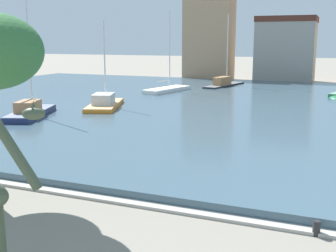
{
  "coord_description": "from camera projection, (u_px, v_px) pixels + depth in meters",
  "views": [
    {
      "loc": [
        6.58,
        -4.33,
        6.1
      ],
      "look_at": [
        -0.57,
        13.42,
        2.2
      ],
      "focal_mm": 45.46,
      "sensor_mm": 36.0,
      "label": 1
    }
  ],
  "objects": [
    {
      "name": "harbor_water",
      "position": [
        257.0,
        107.0,
        37.65
      ],
      "size": [
        77.09,
        47.45,
        0.42
      ],
      "primitive_type": "cube",
      "color": "#3D5666",
      "rests_on": "ground"
    },
    {
      "name": "quay_edge_coping",
      "position": [
        140.0,
        204.0,
        15.89
      ],
      "size": [
        77.09,
        0.5,
        0.12
      ],
      "primitive_type": "cube",
      "color": "#ADA89E",
      "rests_on": "ground"
    },
    {
      "name": "sailboat_orange",
      "position": [
        106.0,
        105.0,
        36.79
      ],
      "size": [
        4.63,
        7.99,
        7.68
      ],
      "color": "orange",
      "rests_on": "ground"
    },
    {
      "name": "sailboat_white",
      "position": [
        171.0,
        91.0,
        47.9
      ],
      "size": [
        3.54,
        7.97,
        9.14
      ],
      "color": "white",
      "rests_on": "ground"
    },
    {
      "name": "sailboat_black",
      "position": [
        226.0,
        85.0,
        53.65
      ],
      "size": [
        3.54,
        9.69,
        9.17
      ],
      "color": "black",
      "rests_on": "ground"
    },
    {
      "name": "sailboat_navy",
      "position": [
        33.0,
        113.0,
        32.45
      ],
      "size": [
        4.25,
        7.53,
        9.79
      ],
      "color": "navy",
      "rests_on": "ground"
    },
    {
      "name": "mooring_bollard",
      "position": [
        316.0,
        228.0,
        13.42
      ],
      "size": [
        0.24,
        0.24,
        0.5
      ],
      "primitive_type": "cylinder",
      "color": "#232326",
      "rests_on": "ground"
    },
    {
      "name": "townhouse_tall_gabled",
      "position": [
        209.0,
        37.0,
        64.58
      ],
      "size": [
        7.03,
        5.39,
        12.89
      ],
      "color": "tan",
      "rests_on": "ground"
    },
    {
      "name": "townhouse_corner_house",
      "position": [
        286.0,
        50.0,
        61.27
      ],
      "size": [
        8.18,
        7.16,
        9.31
      ],
      "color": "gray",
      "rests_on": "ground"
    }
  ]
}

